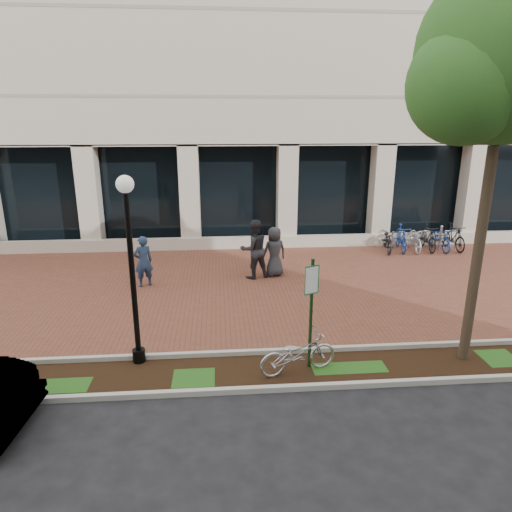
{
  "coord_description": "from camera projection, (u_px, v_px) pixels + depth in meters",
  "views": [
    {
      "loc": [
        -0.85,
        -13.8,
        5.15
      ],
      "look_at": [
        0.24,
        -0.8,
        1.24
      ],
      "focal_mm": 32.0,
      "sensor_mm": 36.0,
      "label": 1
    }
  ],
  "objects": [
    {
      "name": "pedestrian_right",
      "position": [
        274.0,
        252.0,
        15.46
      ],
      "size": [
        0.97,
        0.78,
        1.71
      ],
      "primitive_type": "imported",
      "rotation": [
        0.0,
        0.0,
        3.46
      ],
      "color": "#2D2E33",
      "rests_on": "ground"
    },
    {
      "name": "locked_bicycle",
      "position": [
        298.0,
        353.0,
        9.56
      ],
      "size": [
        1.81,
        1.02,
        0.9
      ],
      "primitive_type": "imported",
      "rotation": [
        0.0,
        0.0,
        1.83
      ],
      "color": "#B6B5BA",
      "rests_on": "ground"
    },
    {
      "name": "ground",
      "position": [
        247.0,
        286.0,
        14.73
      ],
      "size": [
        120.0,
        120.0,
        0.0
      ],
      "primitive_type": "plane",
      "color": "black",
      "rests_on": "ground"
    },
    {
      "name": "curb_street_side",
      "position": [
        266.0,
        389.0,
        8.98
      ],
      "size": [
        40.0,
        0.12,
        0.12
      ],
      "primitive_type": "cube",
      "color": "#B0B0A6",
      "rests_on": "ground"
    },
    {
      "name": "planting_strip",
      "position": [
        262.0,
        371.0,
        9.71
      ],
      "size": [
        40.0,
        1.5,
        0.01
      ],
      "primitive_type": "cube",
      "color": "black",
      "rests_on": "ground"
    },
    {
      "name": "parking_sign",
      "position": [
        312.0,
        300.0,
        9.46
      ],
      "size": [
        0.34,
        0.07,
        2.45
      ],
      "rotation": [
        0.0,
        0.0,
        0.38
      ],
      "color": "#143817",
      "rests_on": "ground"
    },
    {
      "name": "curb_plaza_side",
      "position": [
        259.0,
        352.0,
        10.41
      ],
      "size": [
        40.0,
        0.12,
        0.12
      ],
      "primitive_type": "cube",
      "color": "#B0B0A6",
      "rests_on": "ground"
    },
    {
      "name": "pedestrian_left",
      "position": [
        143.0,
        261.0,
        14.48
      ],
      "size": [
        0.72,
        0.62,
        1.66
      ],
      "primitive_type": "imported",
      "rotation": [
        0.0,
        0.0,
        3.6
      ],
      "color": "navy",
      "rests_on": "ground"
    },
    {
      "name": "brick_plaza",
      "position": [
        247.0,
        286.0,
        14.72
      ],
      "size": [
        40.0,
        9.0,
        0.01
      ],
      "primitive_type": "cube",
      "color": "brown",
      "rests_on": "ground"
    },
    {
      "name": "near_office_building",
      "position": [
        231.0,
        13.0,
        21.83
      ],
      "size": [
        40.0,
        12.12,
        16.0
      ],
      "color": "beige",
      "rests_on": "ground"
    },
    {
      "name": "pedestrian_mid",
      "position": [
        254.0,
        249.0,
        15.22
      ],
      "size": [
        1.16,
        1.02,
        2.01
      ],
      "primitive_type": "imported",
      "rotation": [
        0.0,
        0.0,
        3.45
      ],
      "color": "#242429",
      "rests_on": "ground"
    },
    {
      "name": "bollard",
      "position": [
        440.0,
        237.0,
        18.65
      ],
      "size": [
        0.12,
        0.12,
        1.04
      ],
      "color": "#B6B5BA",
      "rests_on": "ground"
    },
    {
      "name": "lamppost",
      "position": [
        131.0,
        262.0,
        9.45
      ],
      "size": [
        0.36,
        0.36,
        4.11
      ],
      "color": "black",
      "rests_on": "ground"
    },
    {
      "name": "bike_rack_cluster",
      "position": [
        420.0,
        238.0,
        18.6
      ],
      "size": [
        3.55,
        1.94,
        1.07
      ],
      "rotation": [
        0.0,
        0.0,
        -0.11
      ],
      "color": "black",
      "rests_on": "ground"
    },
    {
      "name": "street_tree",
      "position": [
        507.0,
        65.0,
        8.54
      ],
      "size": [
        4.04,
        3.37,
        8.03
      ],
      "color": "#453727",
      "rests_on": "ground"
    }
  ]
}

